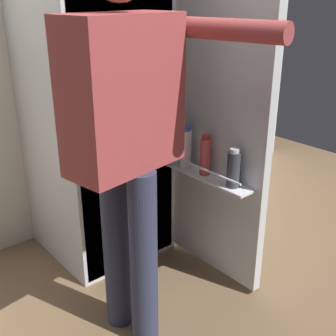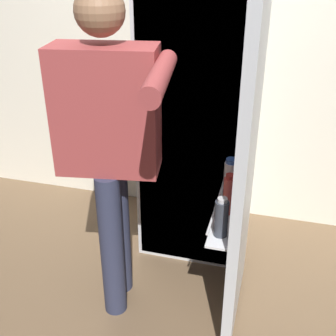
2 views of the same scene
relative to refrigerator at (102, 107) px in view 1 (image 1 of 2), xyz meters
name	(u,v)px [view 1 (image 1 of 2)]	position (x,y,z in m)	size (l,w,h in m)	color
ground_plane	(160,286)	(-0.02, -0.53, -0.88)	(5.24, 5.24, 0.00)	brown
kitchen_wall	(55,25)	(-0.02, 0.43, 0.41)	(4.40, 0.10, 2.59)	silver
refrigerator	(102,107)	(0.00, 0.00, 0.00)	(0.68, 1.28, 1.77)	silver
person	(126,124)	(-0.31, -0.68, 0.11)	(0.64, 0.74, 1.65)	#2D334C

